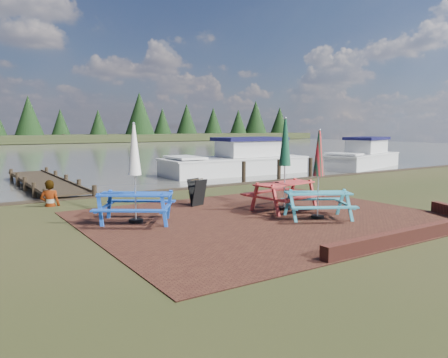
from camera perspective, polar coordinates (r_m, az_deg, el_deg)
ground at (r=10.89m, az=8.54°, el=-5.98°), size 120.00×120.00×0.00m
paving at (r=11.64m, az=5.26°, el=-5.05°), size 9.00×7.50×0.02m
brick_wall at (r=10.97m, az=25.64°, el=-5.68°), size 6.21×1.79×0.30m
water at (r=45.54m, az=-24.12°, el=3.22°), size 120.00×60.00×0.02m
picnic_table_teal at (r=11.61m, az=12.20°, el=-1.17°), size 2.19×2.11×2.32m
picnic_table_red at (r=12.63m, az=7.92°, el=0.08°), size 2.15×1.97×2.65m
picnic_table_blue at (r=11.06m, az=-11.52°, el=-1.26°), size 2.38×2.33×2.48m
chalkboard at (r=13.28m, az=-3.52°, el=-1.73°), size 0.55×0.63×0.83m
jetty at (r=19.66m, az=-22.36°, el=-0.36°), size 1.76×9.08×1.00m
boat_near at (r=23.97m, az=1.83°, el=2.19°), size 8.25×3.09×2.21m
boat_far at (r=29.16m, az=17.59°, el=2.65°), size 7.23×4.24×2.13m
person at (r=14.18m, az=-21.89°, el=-0.16°), size 0.68×0.58×1.59m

